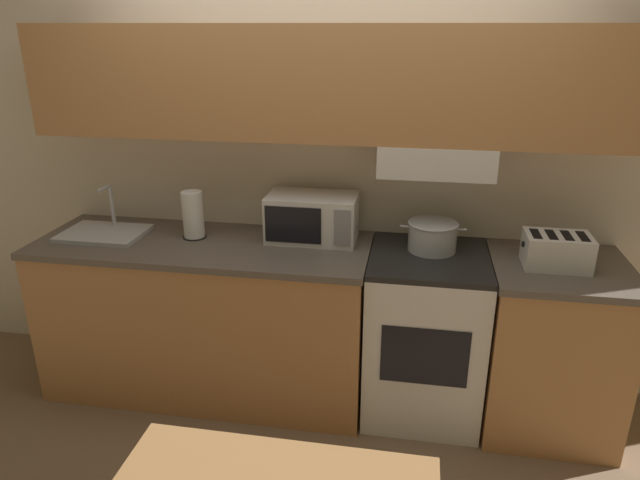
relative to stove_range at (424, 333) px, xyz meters
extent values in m
plane|color=#7F664C|center=(-0.58, 0.32, -0.46)|extent=(16.00, 16.00, 0.00)
cube|color=silver|center=(-0.58, 0.34, 0.81)|extent=(5.53, 0.05, 2.55)
cube|color=#B27A47|center=(-0.58, 0.16, 1.30)|extent=(3.13, 0.32, 0.57)
cube|color=silver|center=(0.00, 0.16, 0.94)|extent=(0.58, 0.34, 0.16)
cube|color=#B27A47|center=(-1.23, -0.01, -0.02)|extent=(1.82, 0.67, 0.89)
cube|color=brown|center=(-1.23, -0.01, 0.44)|extent=(1.84, 0.69, 0.04)
cube|color=#B27A47|center=(0.65, -0.01, -0.02)|extent=(0.66, 0.67, 0.89)
cube|color=brown|center=(0.65, -0.01, 0.44)|extent=(0.68, 0.69, 0.04)
cube|color=silver|center=(0.00, 0.00, -0.02)|extent=(0.61, 0.64, 0.89)
cube|color=black|center=(0.00, 0.00, 0.45)|extent=(0.61, 0.64, 0.03)
cube|color=black|center=(0.00, -0.32, 0.05)|extent=(0.43, 0.01, 0.31)
cylinder|color=black|center=(-0.14, -0.13, 0.46)|extent=(0.09, 0.09, 0.01)
cylinder|color=black|center=(0.14, -0.13, 0.46)|extent=(0.09, 0.09, 0.01)
cylinder|color=black|center=(-0.14, 0.13, 0.46)|extent=(0.09, 0.09, 0.01)
cylinder|color=black|center=(0.14, 0.13, 0.46)|extent=(0.09, 0.09, 0.01)
cylinder|color=#B7BABF|center=(0.01, 0.08, 0.54)|extent=(0.25, 0.25, 0.15)
torus|color=#B7BABF|center=(0.01, 0.08, 0.61)|extent=(0.26, 0.26, 0.01)
cylinder|color=#B7BABF|center=(-0.14, 0.08, 0.58)|extent=(0.05, 0.01, 0.01)
cylinder|color=#B7BABF|center=(0.16, 0.08, 0.58)|extent=(0.05, 0.01, 0.01)
cube|color=silver|center=(-0.64, 0.14, 0.59)|extent=(0.49, 0.29, 0.25)
cube|color=black|center=(-0.72, -0.01, 0.59)|extent=(0.30, 0.01, 0.20)
cube|color=gray|center=(-0.46, -0.01, 0.59)|extent=(0.09, 0.01, 0.20)
cube|color=silver|center=(0.61, -0.04, 0.54)|extent=(0.31, 0.21, 0.17)
cube|color=black|center=(0.45, -0.04, 0.57)|extent=(0.01, 0.02, 0.02)
cube|color=black|center=(0.50, -0.04, 0.62)|extent=(0.04, 0.15, 0.01)
cube|color=black|center=(0.57, -0.04, 0.62)|extent=(0.04, 0.15, 0.01)
cube|color=black|center=(0.64, -0.04, 0.62)|extent=(0.04, 0.15, 0.01)
cube|color=black|center=(0.72, -0.04, 0.62)|extent=(0.04, 0.15, 0.01)
cube|color=#B7BABF|center=(-1.82, -0.01, 0.47)|extent=(0.46, 0.33, 0.02)
cube|color=#4C4F54|center=(-1.82, -0.03, 0.48)|extent=(0.39, 0.25, 0.01)
cylinder|color=#B7BABF|center=(-1.82, 0.11, 0.60)|extent=(0.02, 0.02, 0.24)
cylinder|color=#B7BABF|center=(-1.82, 0.05, 0.72)|extent=(0.02, 0.12, 0.02)
cylinder|color=black|center=(-1.30, 0.05, 0.46)|extent=(0.13, 0.13, 0.01)
cylinder|color=white|center=(-1.30, 0.05, 0.60)|extent=(0.12, 0.12, 0.26)
camera|label=1|loc=(-0.09, -2.79, 1.58)|focal=32.00mm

